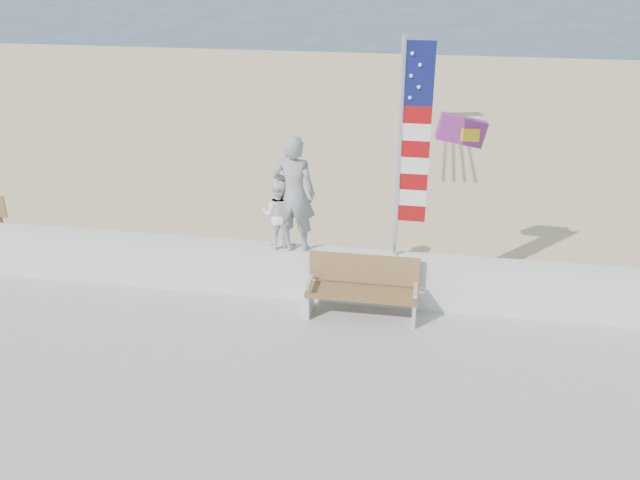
# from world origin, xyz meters

# --- Properties ---
(ground) EXTENTS (220.00, 220.00, 0.00)m
(ground) POSITION_xyz_m (0.00, 0.00, 0.00)
(ground) COLOR #2D425B
(ground) RESTS_ON ground
(sand) EXTENTS (90.00, 40.00, 0.08)m
(sand) POSITION_xyz_m (0.00, 9.00, 0.04)
(sand) COLOR #D2BA8C
(sand) RESTS_ON ground
(seawall) EXTENTS (30.00, 0.35, 0.90)m
(seawall) POSITION_xyz_m (0.00, 2.00, 0.63)
(seawall) COLOR silver
(seawall) RESTS_ON boardwalk
(adult) EXTENTS (0.74, 0.51, 1.94)m
(adult) POSITION_xyz_m (-0.26, 2.00, 2.05)
(adult) COLOR gray
(adult) RESTS_ON seawall
(child) EXTENTS (0.59, 0.46, 1.18)m
(child) POSITION_xyz_m (-0.53, 2.00, 1.67)
(child) COLOR white
(child) RESTS_ON seawall
(bench) EXTENTS (1.80, 0.57, 1.00)m
(bench) POSITION_xyz_m (0.94, 1.55, 0.69)
(bench) COLOR brown
(bench) RESTS_ON boardwalk
(flag) EXTENTS (0.50, 0.08, 3.50)m
(flag) POSITION_xyz_m (1.53, 2.00, 2.99)
(flag) COLOR silver
(flag) RESTS_ON seawall
(parafoil_kite) EXTENTS (0.89, 0.34, 0.60)m
(parafoil_kite) POSITION_xyz_m (2.39, 3.37, 2.85)
(parafoil_kite) COLOR red
(parafoil_kite) RESTS_ON ground
(sign) EXTENTS (0.32, 0.07, 1.46)m
(sign) POSITION_xyz_m (-5.90, 2.34, 0.94)
(sign) COLOR brown
(sign) RESTS_ON sand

